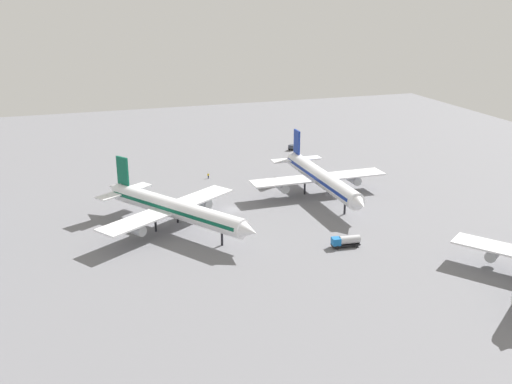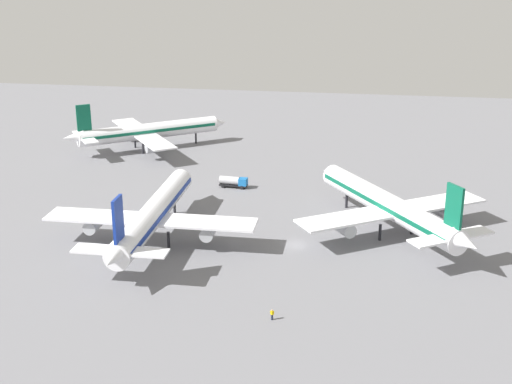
{
  "view_description": "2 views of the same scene",
  "coord_description": "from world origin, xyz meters",
  "px_view_note": "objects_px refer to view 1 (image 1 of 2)",
  "views": [
    {
      "loc": [
        136.51,
        -38.05,
        53.2
      ],
      "look_at": [
        -1.86,
        7.31,
        3.32
      ],
      "focal_mm": 41.24,
      "sensor_mm": 36.0,
      "label": 1
    },
    {
      "loc": [
        -116.64,
        -11.31,
        50.58
      ],
      "look_at": [
        13.41,
        9.61,
        5.08
      ],
      "focal_mm": 49.32,
      "sensor_mm": 36.0,
      "label": 2
    }
  ],
  "objects_px": {
    "airplane_at_gate": "(174,208)",
    "pushback_tractor": "(293,147)",
    "fuel_truck": "(346,241)",
    "airplane_distant": "(321,178)",
    "ground_crew_worker": "(208,176)"
  },
  "relations": [
    {
      "from": "fuel_truck",
      "to": "ground_crew_worker",
      "type": "relative_size",
      "value": 3.86
    },
    {
      "from": "airplane_distant",
      "to": "airplane_at_gate",
      "type": "bearing_deg",
      "value": -75.46
    },
    {
      "from": "airplane_at_gate",
      "to": "pushback_tractor",
      "type": "distance_m",
      "value": 80.73
    },
    {
      "from": "pushback_tractor",
      "to": "ground_crew_worker",
      "type": "height_order",
      "value": "pushback_tractor"
    },
    {
      "from": "airplane_distant",
      "to": "pushback_tractor",
      "type": "relative_size",
      "value": 10.54
    },
    {
      "from": "airplane_distant",
      "to": "pushback_tractor",
      "type": "distance_m",
      "value": 50.4
    },
    {
      "from": "fuel_truck",
      "to": "airplane_at_gate",
      "type": "bearing_deg",
      "value": -27.06
    },
    {
      "from": "airplane_at_gate",
      "to": "pushback_tractor",
      "type": "height_order",
      "value": "airplane_at_gate"
    },
    {
      "from": "ground_crew_worker",
      "to": "fuel_truck",
      "type": "bearing_deg",
      "value": 20.7
    },
    {
      "from": "airplane_at_gate",
      "to": "fuel_truck",
      "type": "distance_m",
      "value": 40.18
    },
    {
      "from": "ground_crew_worker",
      "to": "airplane_distant",
      "type": "bearing_deg",
      "value": 49.68
    },
    {
      "from": "airplane_at_gate",
      "to": "airplane_distant",
      "type": "relative_size",
      "value": 0.88
    },
    {
      "from": "airplane_at_gate",
      "to": "ground_crew_worker",
      "type": "distance_m",
      "value": 40.47
    },
    {
      "from": "fuel_truck",
      "to": "pushback_tractor",
      "type": "height_order",
      "value": "fuel_truck"
    },
    {
      "from": "airplane_at_gate",
      "to": "airplane_distant",
      "type": "distance_m",
      "value": 43.8
    }
  ]
}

